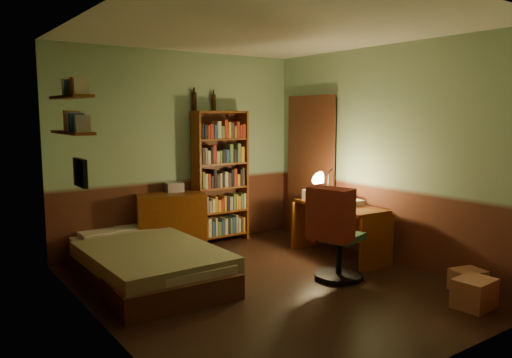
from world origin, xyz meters
TOP-DOWN VIEW (x-y plane):
  - floor at (0.00, 0.00)m, footprint 3.50×4.00m
  - ceiling at (0.00, 0.00)m, footprint 3.50×4.00m
  - wall_back at (0.00, 2.01)m, footprint 3.50×0.02m
  - wall_left at (-1.76, 0.00)m, footprint 0.02×4.00m
  - wall_right at (1.76, 0.00)m, footprint 0.02×4.00m
  - wall_front at (0.00, -2.01)m, footprint 3.50×0.02m
  - doorway at (1.72, 1.30)m, footprint 0.06×0.90m
  - door_trim at (1.69, 1.30)m, footprint 0.02×0.98m
  - bed at (-0.98, 0.97)m, footprint 1.24×2.22m
  - dresser at (-0.27, 1.76)m, footprint 0.96×0.68m
  - mini_stereo at (-0.17, 1.89)m, footprint 0.24×0.20m
  - bookshelf at (0.52, 1.85)m, footprint 0.79×0.27m
  - bottle_left at (0.19, 1.96)m, footprint 0.07×0.07m
  - bottle_right at (0.49, 1.96)m, footprint 0.06×0.06m
  - desk at (1.34, 0.34)m, footprint 0.63×1.30m
  - paper_stack at (1.47, 0.50)m, footprint 0.23×0.29m
  - desk_lamp at (1.35, 0.57)m, footprint 0.24×0.24m
  - office_chair at (0.75, -0.25)m, footprint 0.54×0.50m
  - red_jacket at (0.70, -0.12)m, footprint 0.39×0.52m
  - wall_shelf_lower at (-1.64, 1.10)m, footprint 0.20×0.90m
  - wall_shelf_upper at (-1.64, 1.10)m, footprint 0.20×0.90m
  - framed_picture at (-1.72, 0.60)m, footprint 0.04×0.32m
  - cardboard_box_a at (1.20, -1.56)m, footprint 0.38×0.32m
  - cardboard_box_b at (1.56, -1.27)m, footprint 0.36×0.32m

SIDE VIEW (x-z plane):
  - floor at x=0.00m, z-range -0.02..0.00m
  - cardboard_box_b at x=1.56m, z-range 0.00..0.22m
  - cardboard_box_a at x=1.20m, z-range 0.00..0.27m
  - bed at x=-0.98m, z-range 0.00..0.65m
  - desk at x=1.34m, z-range 0.00..0.67m
  - dresser at x=-0.27m, z-range 0.00..0.77m
  - office_chair at x=0.75m, z-range 0.00..0.90m
  - paper_stack at x=1.47m, z-range 0.67..0.78m
  - mini_stereo at x=-0.17m, z-range 0.77..0.89m
  - bookshelf at x=0.52m, z-range 0.00..1.82m
  - doorway at x=1.72m, z-range 0.00..2.00m
  - door_trim at x=1.69m, z-range -0.04..2.04m
  - desk_lamp at x=1.35m, z-range 0.67..1.33m
  - red_jacket at x=0.70m, z-range 0.90..1.44m
  - framed_picture at x=-1.72m, z-range 1.12..1.38m
  - wall_back at x=0.00m, z-range 0.00..2.60m
  - wall_left at x=-1.76m, z-range 0.00..2.60m
  - wall_right at x=1.76m, z-range 0.00..2.60m
  - wall_front at x=0.00m, z-range 0.00..2.60m
  - wall_shelf_lower at x=-1.64m, z-range 1.59..1.61m
  - bottle_right at x=0.49m, z-range 1.82..2.05m
  - bottle_left at x=0.19m, z-range 1.82..2.07m
  - wall_shelf_upper at x=-1.64m, z-range 1.94..1.96m
  - ceiling at x=0.00m, z-range 2.60..2.62m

